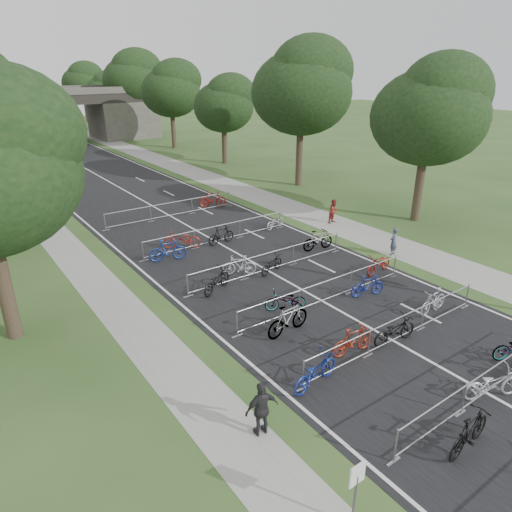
{
  "coord_description": "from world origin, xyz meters",
  "views": [
    {
      "loc": [
        -12.72,
        -1.55,
        9.58
      ],
      "look_at": [
        -0.9,
        14.94,
        1.1
      ],
      "focal_mm": 32.0,
      "sensor_mm": 36.0,
      "label": 1
    }
  ],
  "objects_px": {
    "park_sign": "(356,484)",
    "pedestrian_a": "(393,242)",
    "pedestrian_b": "(334,211)",
    "pedestrian_c": "(262,409)",
    "overpass_bridge": "(37,116)"
  },
  "relations": [
    {
      "from": "overpass_bridge",
      "to": "pedestrian_c",
      "type": "distance_m",
      "value": 59.02
    },
    {
      "from": "pedestrian_b",
      "to": "pedestrian_a",
      "type": "bearing_deg",
      "value": -112.2
    },
    {
      "from": "overpass_bridge",
      "to": "pedestrian_b",
      "type": "height_order",
      "value": "overpass_bridge"
    },
    {
      "from": "pedestrian_a",
      "to": "pedestrian_b",
      "type": "bearing_deg",
      "value": -117.78
    },
    {
      "from": "park_sign",
      "to": "pedestrian_b",
      "type": "bearing_deg",
      "value": 46.57
    },
    {
      "from": "pedestrian_b",
      "to": "overpass_bridge",
      "type": "bearing_deg",
      "value": 90.37
    },
    {
      "from": "park_sign",
      "to": "pedestrian_c",
      "type": "xyz_separation_m",
      "value": [
        0.0,
        3.43,
        -0.42
      ]
    },
    {
      "from": "pedestrian_b",
      "to": "pedestrian_c",
      "type": "xyz_separation_m",
      "value": [
        -14.92,
        -12.32,
        0.07
      ]
    },
    {
      "from": "pedestrian_a",
      "to": "park_sign",
      "type": "bearing_deg",
      "value": 20.79
    },
    {
      "from": "overpass_bridge",
      "to": "pedestrian_b",
      "type": "distance_m",
      "value": 47.03
    },
    {
      "from": "park_sign",
      "to": "pedestrian_a",
      "type": "distance_m",
      "value": 16.81
    },
    {
      "from": "pedestrian_b",
      "to": "pedestrian_c",
      "type": "bearing_deg",
      "value": -150.03
    },
    {
      "from": "park_sign",
      "to": "pedestrian_b",
      "type": "distance_m",
      "value": 21.71
    },
    {
      "from": "park_sign",
      "to": "pedestrian_c",
      "type": "height_order",
      "value": "park_sign"
    },
    {
      "from": "overpass_bridge",
      "to": "pedestrian_c",
      "type": "xyz_separation_m",
      "value": [
        -6.8,
        -58.57,
        -2.68
      ]
    }
  ]
}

